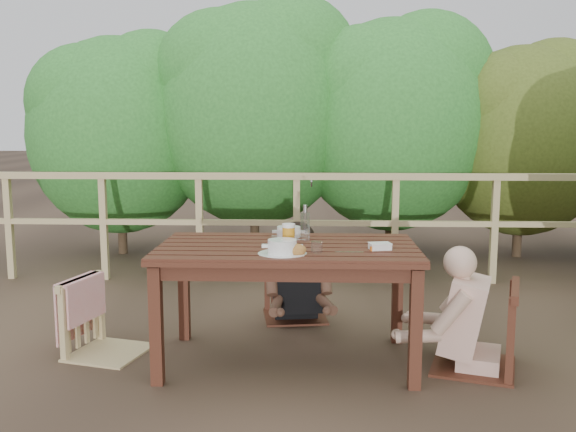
{
  "coord_description": "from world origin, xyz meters",
  "views": [
    {
      "loc": [
        0.15,
        -3.71,
        1.45
      ],
      "look_at": [
        0.0,
        0.05,
        0.9
      ],
      "focal_mm": 39.23,
      "sensor_mm": 36.0,
      "label": 1
    }
  ],
  "objects_px": {
    "soup_far": "(289,233)",
    "bread_roll": "(295,250)",
    "table": "(288,305)",
    "soup_near": "(282,248)",
    "beer_glass": "(289,236)",
    "woman": "(295,243)",
    "bottle": "(305,224)",
    "chair_right": "(477,287)",
    "chair_far": "(295,258)",
    "diner_right": "(483,270)",
    "tumbler": "(317,248)",
    "butter_tub": "(380,247)",
    "chair_left": "(107,284)"
  },
  "relations": [
    {
      "from": "bottle",
      "to": "beer_glass",
      "type": "bearing_deg",
      "value": -117.6
    },
    {
      "from": "woman",
      "to": "soup_far",
      "type": "bearing_deg",
      "value": 79.78
    },
    {
      "from": "chair_far",
      "to": "bottle",
      "type": "bearing_deg",
      "value": -91.75
    },
    {
      "from": "tumbler",
      "to": "butter_tub",
      "type": "xyz_separation_m",
      "value": [
        0.37,
        0.11,
        -0.01
      ]
    },
    {
      "from": "woman",
      "to": "beer_glass",
      "type": "bearing_deg",
      "value": 81.08
    },
    {
      "from": "diner_right",
      "to": "tumbler",
      "type": "distance_m",
      "value": 1.0
    },
    {
      "from": "soup_far",
      "to": "beer_glass",
      "type": "bearing_deg",
      "value": -87.89
    },
    {
      "from": "bottle",
      "to": "tumbler",
      "type": "distance_m",
      "value": 0.38
    },
    {
      "from": "chair_far",
      "to": "beer_glass",
      "type": "height_order",
      "value": "chair_far"
    },
    {
      "from": "chair_left",
      "to": "woman",
      "type": "bearing_deg",
      "value": -39.87
    },
    {
      "from": "bread_roll",
      "to": "beer_glass",
      "type": "relative_size",
      "value": 0.83
    },
    {
      "from": "bottle",
      "to": "diner_right",
      "type": "bearing_deg",
      "value": -10.82
    },
    {
      "from": "chair_right",
      "to": "bread_roll",
      "type": "distance_m",
      "value": 1.12
    },
    {
      "from": "chair_left",
      "to": "soup_near",
      "type": "xyz_separation_m",
      "value": [
        1.12,
        -0.32,
        0.31
      ]
    },
    {
      "from": "soup_near",
      "to": "table",
      "type": "bearing_deg",
      "value": 85.2
    },
    {
      "from": "soup_near",
      "to": "bread_roll",
      "type": "height_order",
      "value": "soup_near"
    },
    {
      "from": "soup_far",
      "to": "woman",
      "type": "bearing_deg",
      "value": 87.99
    },
    {
      "from": "soup_near",
      "to": "beer_glass",
      "type": "height_order",
      "value": "beer_glass"
    },
    {
      "from": "woman",
      "to": "tumbler",
      "type": "bearing_deg",
      "value": 89.63
    },
    {
      "from": "chair_left",
      "to": "butter_tub",
      "type": "distance_m",
      "value": 1.72
    },
    {
      "from": "soup_far",
      "to": "butter_tub",
      "type": "bearing_deg",
      "value": -34.24
    },
    {
      "from": "chair_right",
      "to": "butter_tub",
      "type": "xyz_separation_m",
      "value": [
        -0.58,
        -0.06,
        0.25
      ]
    },
    {
      "from": "chair_far",
      "to": "butter_tub",
      "type": "height_order",
      "value": "chair_far"
    },
    {
      "from": "chair_right",
      "to": "bread_roll",
      "type": "relative_size",
      "value": 7.99
    },
    {
      "from": "soup_far",
      "to": "bread_roll",
      "type": "height_order",
      "value": "soup_far"
    },
    {
      "from": "table",
      "to": "bread_roll",
      "type": "xyz_separation_m",
      "value": [
        0.05,
        -0.25,
        0.39
      ]
    },
    {
      "from": "table",
      "to": "woman",
      "type": "height_order",
      "value": "woman"
    },
    {
      "from": "table",
      "to": "diner_right",
      "type": "relative_size",
      "value": 1.28
    },
    {
      "from": "soup_near",
      "to": "diner_right",
      "type": "bearing_deg",
      "value": 9.0
    },
    {
      "from": "tumbler",
      "to": "butter_tub",
      "type": "height_order",
      "value": "tumbler"
    },
    {
      "from": "beer_glass",
      "to": "tumbler",
      "type": "bearing_deg",
      "value": -47.11
    },
    {
      "from": "diner_right",
      "to": "table",
      "type": "bearing_deg",
      "value": 105.19
    },
    {
      "from": "table",
      "to": "butter_tub",
      "type": "distance_m",
      "value": 0.67
    },
    {
      "from": "chair_right",
      "to": "bottle",
      "type": "distance_m",
      "value": 1.09
    },
    {
      "from": "chair_far",
      "to": "diner_right",
      "type": "relative_size",
      "value": 0.76
    },
    {
      "from": "chair_far",
      "to": "chair_left",
      "type": "bearing_deg",
      "value": -153.47
    },
    {
      "from": "tumbler",
      "to": "woman",
      "type": "bearing_deg",
      "value": 97.83
    },
    {
      "from": "soup_far",
      "to": "bread_roll",
      "type": "distance_m",
      "value": 0.52
    },
    {
      "from": "soup_far",
      "to": "chair_left",
      "type": "bearing_deg",
      "value": -171.18
    },
    {
      "from": "diner_right",
      "to": "bottle",
      "type": "height_order",
      "value": "diner_right"
    },
    {
      "from": "bread_roll",
      "to": "bottle",
      "type": "height_order",
      "value": "bottle"
    },
    {
      "from": "woman",
      "to": "beer_glass",
      "type": "height_order",
      "value": "woman"
    },
    {
      "from": "bread_roll",
      "to": "tumbler",
      "type": "bearing_deg",
      "value": 15.97
    },
    {
      "from": "table",
      "to": "bottle",
      "type": "relative_size",
      "value": 6.4
    },
    {
      "from": "chair_right",
      "to": "soup_near",
      "type": "distance_m",
      "value": 1.19
    },
    {
      "from": "chair_left",
      "to": "soup_far",
      "type": "height_order",
      "value": "chair_left"
    },
    {
      "from": "table",
      "to": "tumbler",
      "type": "xyz_separation_m",
      "value": [
        0.17,
        -0.22,
        0.4
      ]
    },
    {
      "from": "table",
      "to": "bottle",
      "type": "bearing_deg",
      "value": 54.64
    },
    {
      "from": "bread_roll",
      "to": "soup_near",
      "type": "bearing_deg",
      "value": 171.31
    },
    {
      "from": "diner_right",
      "to": "bread_roll",
      "type": "relative_size",
      "value": 9.74
    }
  ]
}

